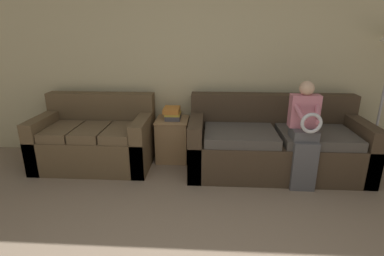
% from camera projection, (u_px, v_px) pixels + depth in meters
% --- Properties ---
extents(wall_back, '(7.38, 0.06, 2.55)m').
position_uv_depth(wall_back, '(202.00, 62.00, 3.96)').
color(wall_back, beige).
rests_on(wall_back, ground_plane).
extents(couch_main, '(2.10, 0.92, 0.90)m').
position_uv_depth(couch_main, '(274.00, 145.00, 3.70)').
color(couch_main, '#473828').
rests_on(couch_main, ground_plane).
extents(couch_side, '(1.43, 0.85, 0.88)m').
position_uv_depth(couch_side, '(96.00, 140.00, 3.88)').
color(couch_side, brown).
rests_on(couch_side, ground_plane).
extents(child_left_seated, '(0.31, 0.37, 1.17)m').
position_uv_depth(child_left_seated, '(305.00, 131.00, 3.23)').
color(child_left_seated, '#56565B').
rests_on(child_left_seated, ground_plane).
extents(side_shelf, '(0.43, 0.46, 0.56)m').
position_uv_depth(side_shelf, '(173.00, 138.00, 4.02)').
color(side_shelf, '#9E7A51').
rests_on(side_shelf, ground_plane).
extents(book_stack, '(0.22, 0.27, 0.15)m').
position_uv_depth(book_stack, '(173.00, 113.00, 3.92)').
color(book_stack, '#4C4C56').
rests_on(book_stack, side_shelf).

